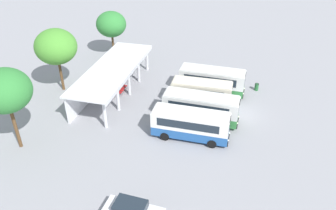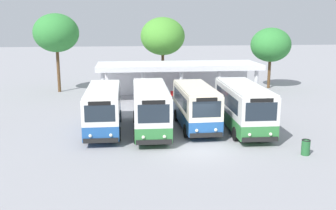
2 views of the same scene
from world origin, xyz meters
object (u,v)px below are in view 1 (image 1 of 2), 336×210
(city_bus_second_in_row, at_px, (201,107))
(city_bus_middle_cream, at_px, (202,93))
(litter_bin_apron, at_px, (257,87))
(city_bus_fourth_amber, at_px, (212,80))
(waiting_chair_end_by_column, at_px, (119,92))
(city_bus_nearest_orange, at_px, (191,124))
(waiting_chair_fourth_seat, at_px, (124,85))
(waiting_chair_second_from_end, at_px, (121,90))
(waiting_chair_middle_seat, at_px, (122,88))

(city_bus_second_in_row, relative_size, city_bus_middle_cream, 1.17)
(litter_bin_apron, bearing_deg, city_bus_fourth_amber, 111.02)
(waiting_chair_end_by_column, height_order, litter_bin_apron, litter_bin_apron)
(city_bus_nearest_orange, xyz_separation_m, litter_bin_apron, (11.60, -6.09, -1.22))
(waiting_chair_end_by_column, bearing_deg, waiting_chair_fourth_seat, 0.27)
(city_bus_nearest_orange, relative_size, waiting_chair_second_from_end, 8.87)
(city_bus_middle_cream, xyz_separation_m, litter_bin_apron, (5.24, -6.08, -1.22))
(city_bus_fourth_amber, relative_size, waiting_chair_second_from_end, 9.18)
(waiting_chair_fourth_seat, bearing_deg, city_bus_second_in_row, -113.63)
(city_bus_nearest_orange, height_order, city_bus_middle_cream, same)
(city_bus_fourth_amber, xyz_separation_m, litter_bin_apron, (2.06, -5.36, -1.29))
(city_bus_nearest_orange, bearing_deg, city_bus_middle_cream, -0.08)
(waiting_chair_middle_seat, height_order, waiting_chair_fourth_seat, same)
(city_bus_middle_cream, xyz_separation_m, waiting_chair_end_by_column, (-0.36, 9.91, -1.15))
(waiting_chair_middle_seat, bearing_deg, city_bus_second_in_row, -110.82)
(city_bus_fourth_amber, height_order, litter_bin_apron, city_bus_fourth_amber)
(city_bus_second_in_row, height_order, waiting_chair_end_by_column, city_bus_second_in_row)
(city_bus_second_in_row, distance_m, city_bus_fourth_amber, 6.36)
(city_bus_nearest_orange, distance_m, city_bus_fourth_amber, 9.56)
(city_bus_fourth_amber, bearing_deg, waiting_chair_middle_seat, 102.63)
(city_bus_middle_cream, bearing_deg, waiting_chair_middle_seat, 85.51)
(city_bus_second_in_row, height_order, city_bus_middle_cream, city_bus_second_in_row)
(city_bus_nearest_orange, height_order, waiting_chair_fourth_seat, city_bus_nearest_orange)
(city_bus_middle_cream, bearing_deg, city_bus_second_in_row, -171.93)
(city_bus_nearest_orange, bearing_deg, city_bus_second_in_row, -8.23)
(city_bus_second_in_row, bearing_deg, waiting_chair_fourth_seat, 66.37)
(city_bus_fourth_amber, xyz_separation_m, waiting_chair_middle_seat, (-2.39, 10.68, -1.22))
(waiting_chair_middle_seat, bearing_deg, city_bus_nearest_orange, -125.64)
(waiting_chair_second_from_end, xyz_separation_m, waiting_chair_fourth_seat, (1.15, 0.02, 0.00))
(city_bus_second_in_row, distance_m, waiting_chair_middle_seat, 11.21)
(city_bus_nearest_orange, distance_m, city_bus_middle_cream, 6.36)
(city_bus_nearest_orange, bearing_deg, waiting_chair_end_by_column, 58.80)
(waiting_chair_second_from_end, height_order, litter_bin_apron, litter_bin_apron)
(waiting_chair_end_by_column, xyz_separation_m, waiting_chair_middle_seat, (1.15, 0.06, 0.00))
(city_bus_fourth_amber, xyz_separation_m, waiting_chair_end_by_column, (-3.54, 10.63, -1.22))
(city_bus_nearest_orange, distance_m, city_bus_second_in_row, 3.21)
(waiting_chair_second_from_end, bearing_deg, waiting_chair_middle_seat, 7.21)
(waiting_chair_second_from_end, distance_m, waiting_chair_fourth_seat, 1.15)
(waiting_chair_second_from_end, relative_size, waiting_chair_fourth_seat, 1.00)
(waiting_chair_middle_seat, bearing_deg, waiting_chair_fourth_seat, -5.04)
(waiting_chair_middle_seat, relative_size, litter_bin_apron, 0.96)
(city_bus_middle_cream, relative_size, litter_bin_apron, 7.63)
(waiting_chair_fourth_seat, relative_size, litter_bin_apron, 0.96)
(city_bus_second_in_row, height_order, waiting_chair_middle_seat, city_bus_second_in_row)
(waiting_chair_second_from_end, relative_size, litter_bin_apron, 0.96)
(city_bus_middle_cream, height_order, waiting_chair_second_from_end, city_bus_middle_cream)
(city_bus_nearest_orange, relative_size, waiting_chair_middle_seat, 8.87)
(city_bus_second_in_row, distance_m, waiting_chair_fourth_seat, 11.38)
(city_bus_second_in_row, xyz_separation_m, waiting_chair_middle_seat, (3.96, 10.42, -1.22))
(city_bus_middle_cream, relative_size, waiting_chair_fourth_seat, 7.98)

